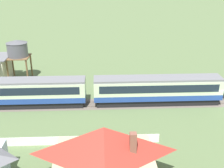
{
  "coord_description": "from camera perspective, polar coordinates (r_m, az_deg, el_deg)",
  "views": [
    {
      "loc": [
        -17.07,
        -35.91,
        17.9
      ],
      "look_at": [
        -15.18,
        3.71,
        1.85
      ],
      "focal_mm": 45.0,
      "sensor_mm": 36.0,
      "label": 1
    }
  ],
  "objects": [
    {
      "name": "ground_plane",
      "position": [
        43.61,
        20.64,
        -3.72
      ],
      "size": [
        600.0,
        600.0,
        0.0
      ],
      "primitive_type": "plane",
      "color": "#566B42"
    },
    {
      "name": "passenger_train",
      "position": [
        39.77,
        -4.17,
        -1.27
      ],
      "size": [
        76.37,
        2.94,
        3.98
      ],
      "color": "#234293",
      "rests_on": "ground_plane"
    },
    {
      "name": "railway_track",
      "position": [
        40.98,
        -9.51,
        -4.19
      ],
      "size": [
        136.29,
        3.6,
        0.04
      ],
      "color": "#665B51",
      "rests_on": "ground_plane"
    },
    {
      "name": "water_tower",
      "position": [
        50.65,
        -18.67,
        6.68
      ],
      "size": [
        3.75,
        3.75,
        7.12
      ],
      "color": "brown",
      "rests_on": "ground_plane"
    },
    {
      "name": "cottage_red_roof",
      "position": [
        25.39,
        -1.62,
        -14.06
      ],
      "size": [
        9.21,
        5.67,
        5.67
      ],
      "color": "tan",
      "rests_on": "ground_plane"
    }
  ]
}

